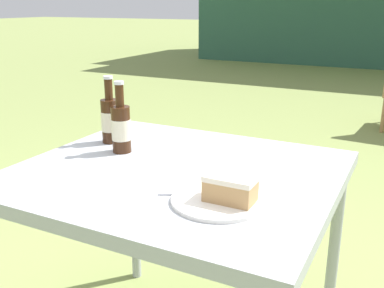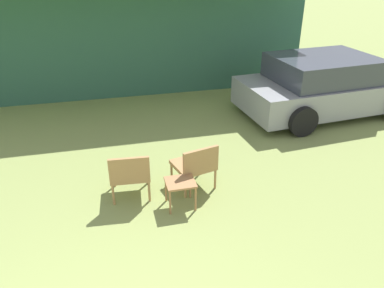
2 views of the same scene
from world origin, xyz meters
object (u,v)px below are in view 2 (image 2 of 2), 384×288
parked_car (326,86)px  wicker_chair_plain (196,164)px  wicker_chair_cushioned (130,171)px  garden_side_table (180,185)px

parked_car → wicker_chair_plain: size_ratio=5.36×
wicker_chair_cushioned → garden_side_table: wicker_chair_cushioned is taller
wicker_chair_cushioned → wicker_chair_plain: bearing=-176.7°
garden_side_table → wicker_chair_cushioned: bearing=147.9°
parked_car → wicker_chair_cushioned: (-4.58, -2.30, -0.20)m
wicker_chair_cushioned → parked_car: bearing=-148.8°
parked_car → garden_side_table: parked_car is taller
wicker_chair_cushioned → wicker_chair_plain: size_ratio=1.00×
parked_car → wicker_chair_plain: 4.28m
wicker_chair_cushioned → garden_side_table: (0.66, -0.42, -0.08)m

